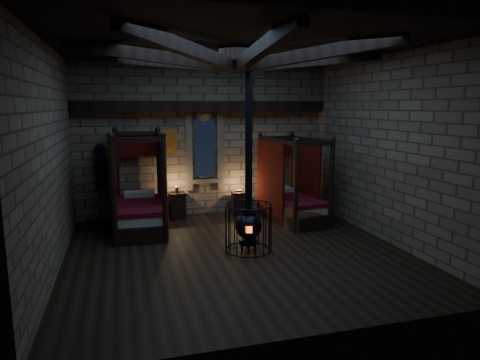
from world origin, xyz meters
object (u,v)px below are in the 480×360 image
object	(u,v)px
bed_left	(140,207)
bed_right	(291,200)
trunk_right	(303,219)
stove	(248,223)
trunk_left	(150,227)

from	to	relation	value
bed_left	bed_right	size ratio (longest dim) A/B	1.07
trunk_right	stove	xyz separation A→B (m)	(-1.81, -1.24, 0.35)
trunk_left	stove	xyz separation A→B (m)	(1.97, -1.48, 0.35)
bed_right	trunk_left	world-z (taller)	bed_right
trunk_right	bed_right	bearing A→B (deg)	74.96
trunk_left	stove	distance (m)	2.48
bed_left	trunk_left	size ratio (longest dim) A/B	2.58
bed_left	trunk_right	xyz separation A→B (m)	(3.95, -1.00, -0.32)
bed_right	trunk_right	bearing A→B (deg)	-98.77
bed_left	bed_right	bearing A→B (deg)	-0.12
bed_right	trunk_right	size ratio (longest dim) A/B	2.43
bed_left	bed_right	world-z (taller)	bed_left
bed_right	trunk_left	size ratio (longest dim) A/B	2.41
bed_left	trunk_left	world-z (taller)	bed_left
bed_left	trunk_right	world-z (taller)	bed_left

